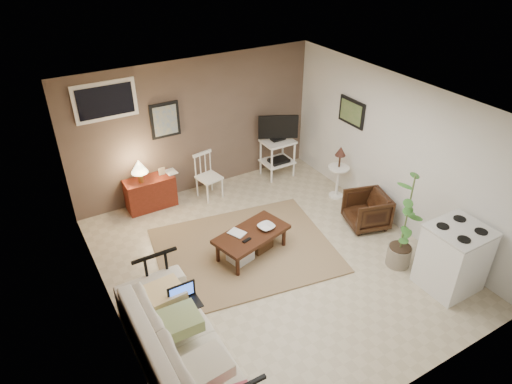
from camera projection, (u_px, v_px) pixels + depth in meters
floor at (271, 261)px, 6.72m from camera, size 5.00×5.00×0.00m
art_back at (165, 120)px, 7.54m from camera, size 0.50×0.03×0.60m
art_right at (352, 112)px, 7.65m from camera, size 0.03×0.60×0.45m
window at (105, 101)px, 6.89m from camera, size 0.96×0.03×0.60m
rug at (245, 250)px, 6.92m from camera, size 2.89×2.46×0.02m
coffee_table at (251, 242)px, 6.73m from camera, size 1.21×0.83×0.42m
sofa at (180, 335)px, 4.99m from camera, size 0.65×2.23×0.87m
sofa_pillows at (194, 344)px, 4.77m from camera, size 0.43×2.12×0.15m
sofa_end_rails at (192, 335)px, 5.07m from camera, size 0.60×2.22×0.75m
laptop at (184, 298)px, 5.29m from camera, size 0.34×0.25×0.23m
red_console at (149, 190)px, 7.78m from camera, size 0.83×0.37×0.96m
spindle_chair at (209, 177)px, 8.05m from camera, size 0.44×0.44×0.83m
tv_stand at (278, 145)px, 8.57m from camera, size 0.68×0.47×1.23m
side_table at (339, 166)px, 7.93m from camera, size 0.37×0.37×0.99m
armchair at (367, 209)px, 7.33m from camera, size 0.72×0.75×0.63m
potted_plant at (406, 219)px, 6.24m from camera, size 0.38×0.38×1.51m
stove at (453, 258)px, 6.05m from camera, size 0.73×0.68×0.95m
bowl at (266, 222)px, 6.67m from camera, size 0.24×0.10×0.24m
book_table at (233, 230)px, 6.50m from camera, size 0.17×0.09×0.24m
book_console at (166, 168)px, 7.75m from camera, size 0.18×0.03×0.23m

